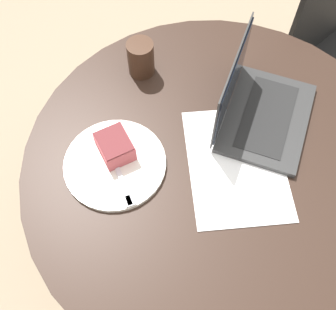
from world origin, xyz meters
name	(u,v)px	position (x,y,z in m)	size (l,w,h in m)	color
ground_plane	(200,242)	(0.00, 0.00, 0.00)	(12.00, 12.00, 0.00)	gray
dining_table	(212,192)	(0.00, 0.00, 0.53)	(1.02, 1.02, 0.73)	black
paper_document	(237,164)	(0.00, -0.04, 0.73)	(0.40, 0.35, 0.00)	white
plate	(116,164)	(-0.08, 0.25, 0.74)	(0.26, 0.26, 0.01)	silver
cake_slice	(115,147)	(-0.05, 0.26, 0.77)	(0.12, 0.12, 0.05)	#B74C51
fork	(123,182)	(-0.13, 0.22, 0.74)	(0.15, 0.12, 0.00)	silver
coffee_glass	(141,58)	(0.23, 0.28, 0.78)	(0.08, 0.08, 0.11)	#3D2619
laptop	(259,109)	(0.16, -0.07, 0.77)	(0.32, 0.25, 0.21)	#2D2D2D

